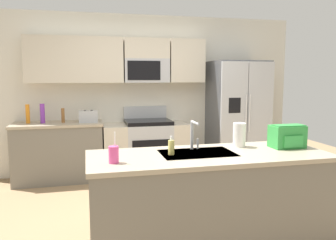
{
  "coord_description": "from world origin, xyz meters",
  "views": [
    {
      "loc": [
        -0.97,
        -3.57,
        1.6
      ],
      "look_at": [
        0.03,
        0.6,
        1.05
      ],
      "focal_mm": 36.51,
      "sensor_mm": 36.0,
      "label": 1
    }
  ],
  "objects": [
    {
      "name": "soap_dispenser",
      "position": [
        -0.24,
        -0.65,
        0.97
      ],
      "size": [
        0.06,
        0.06,
        0.17
      ],
      "color": "#D8CC66",
      "rests_on": "island_counter"
    },
    {
      "name": "toaster",
      "position": [
        -0.94,
        1.75,
        0.99
      ],
      "size": [
        0.28,
        0.16,
        0.18
      ],
      "color": "#B7BABF",
      "rests_on": "back_counter"
    },
    {
      "name": "drink_cup_pink",
      "position": [
        -0.76,
        -0.83,
        0.97
      ],
      "size": [
        0.08,
        0.08,
        0.26
      ],
      "color": "#EA4C93",
      "rests_on": "island_counter"
    },
    {
      "name": "range_oven",
      "position": [
        -0.05,
        1.8,
        0.44
      ],
      "size": [
        1.36,
        0.61,
        1.1
      ],
      "color": "#B7BABF",
      "rests_on": "ground"
    },
    {
      "name": "bottle_purple",
      "position": [
        -1.61,
        1.82,
        1.05
      ],
      "size": [
        0.07,
        0.07,
        0.29
      ],
      "primitive_type": "cylinder",
      "color": "purple",
      "rests_on": "back_counter"
    },
    {
      "name": "backpack",
      "position": [
        0.95,
        -0.62,
        1.02
      ],
      "size": [
        0.32,
        0.22,
        0.23
      ],
      "color": "green",
      "rests_on": "island_counter"
    },
    {
      "name": "sink_faucet",
      "position": [
        0.02,
        -0.5,
        1.07
      ],
      "size": [
        0.08,
        0.21,
        0.28
      ],
      "color": "#B7BABF",
      "rests_on": "island_counter"
    },
    {
      "name": "pepper_mill",
      "position": [
        -1.32,
        1.8,
        1.01
      ],
      "size": [
        0.05,
        0.05,
        0.22
      ],
      "primitive_type": "cylinder",
      "color": "brown",
      "rests_on": "back_counter"
    },
    {
      "name": "paper_towel_roll",
      "position": [
        0.51,
        -0.47,
        1.02
      ],
      "size": [
        0.12,
        0.12,
        0.24
      ],
      "primitive_type": "cylinder",
      "color": "white",
      "rests_on": "island_counter"
    },
    {
      "name": "island_counter",
      "position": [
        0.11,
        -0.69,
        0.45
      ],
      "size": [
        2.21,
        0.83,
        0.9
      ],
      "color": "slate",
      "rests_on": "ground"
    },
    {
      "name": "kitchen_wall_unit",
      "position": [
        -0.14,
        2.08,
        1.47
      ],
      "size": [
        5.2,
        0.43,
        2.6
      ],
      "color": "silver",
      "rests_on": "ground"
    },
    {
      "name": "bottle_orange",
      "position": [
        -1.82,
        1.85,
        1.04
      ],
      "size": [
        0.06,
        0.06,
        0.28
      ],
      "primitive_type": "cylinder",
      "color": "orange",
      "rests_on": "back_counter"
    },
    {
      "name": "ground_plane",
      "position": [
        0.0,
        0.0,
        0.0
      ],
      "size": [
        9.0,
        9.0,
        0.0
      ],
      "primitive_type": "plane",
      "color": "#997A56",
      "rests_on": "ground"
    },
    {
      "name": "back_counter",
      "position": [
        -1.4,
        1.8,
        0.45
      ],
      "size": [
        1.33,
        0.63,
        0.9
      ],
      "color": "slate",
      "rests_on": "ground"
    },
    {
      "name": "refrigerator",
      "position": [
        1.52,
        1.73,
        0.93
      ],
      "size": [
        0.9,
        0.76,
        1.85
      ],
      "color": "#4C4F54",
      "rests_on": "ground"
    }
  ]
}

